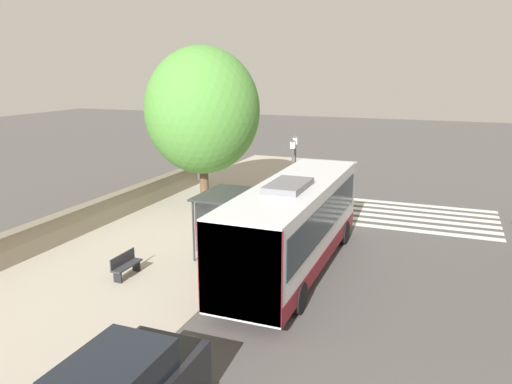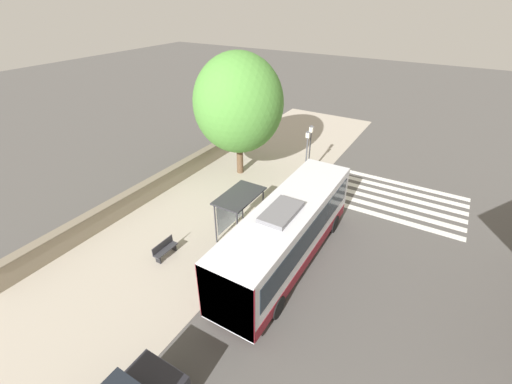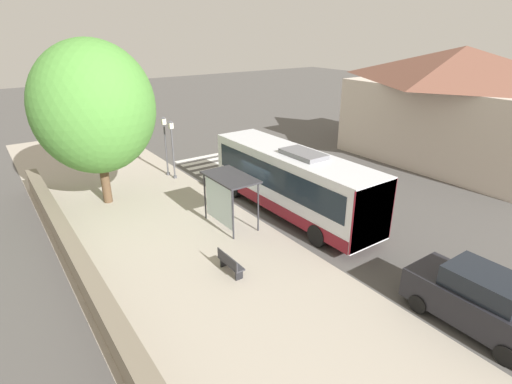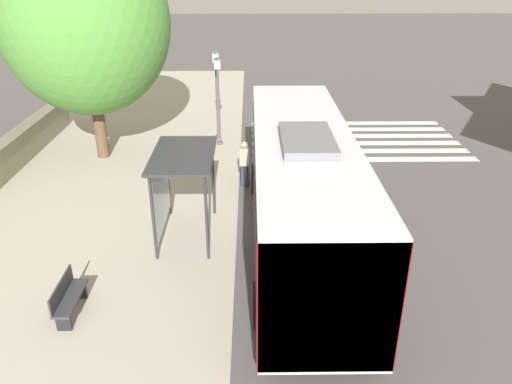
% 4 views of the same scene
% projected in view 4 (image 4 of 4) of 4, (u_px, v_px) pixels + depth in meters
% --- Properties ---
extents(ground_plane, '(120.00, 120.00, 0.00)m').
position_uv_depth(ground_plane, '(237.00, 223.00, 15.18)').
color(ground_plane, '#514F4C').
rests_on(ground_plane, ground).
extents(sidewalk_plaza, '(9.00, 44.00, 0.02)m').
position_uv_depth(sidewalk_plaza, '(89.00, 224.00, 15.12)').
color(sidewalk_plaza, '#ADA393').
rests_on(sidewalk_plaza, ground).
extents(crosswalk_stripes, '(9.00, 5.25, 0.01)m').
position_uv_depth(crosswalk_stripes, '(354.00, 139.00, 22.04)').
color(crosswalk_stripes, silver).
rests_on(crosswalk_stripes, ground).
extents(bus, '(2.61, 10.29, 3.53)m').
position_uv_depth(bus, '(302.00, 188.00, 13.15)').
color(bus, silver).
rests_on(bus, ground).
extents(bus_shelter, '(1.68, 2.90, 2.53)m').
position_uv_depth(bus_shelter, '(178.00, 169.00, 13.66)').
color(bus_shelter, '#2D2D33').
rests_on(bus_shelter, ground).
extents(pedestrian, '(0.34, 0.22, 1.66)m').
position_uv_depth(pedestrian, '(244.00, 160.00, 17.20)').
color(pedestrian, '#2D3347').
rests_on(pedestrian, ground).
extents(bench, '(0.40, 1.41, 0.88)m').
position_uv_depth(bench, '(68.00, 297.00, 11.13)').
color(bench, '#333338').
rests_on(bench, ground).
extents(street_lamp_near, '(0.28, 0.28, 3.85)m').
position_uv_depth(street_lamp_near, '(217.00, 87.00, 21.18)').
color(street_lamp_near, '#4C4C51').
rests_on(street_lamp_near, ground).
extents(street_lamp_far, '(0.28, 0.28, 3.74)m').
position_uv_depth(street_lamp_far, '(218.00, 94.00, 20.48)').
color(street_lamp_far, '#4C4C51').
rests_on(street_lamp_far, ground).
extents(shade_tree, '(6.09, 6.09, 8.55)m').
position_uv_depth(shade_tree, '(85.00, 22.00, 17.93)').
color(shade_tree, brown).
rests_on(shade_tree, ground).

